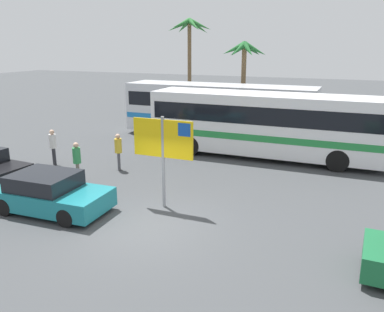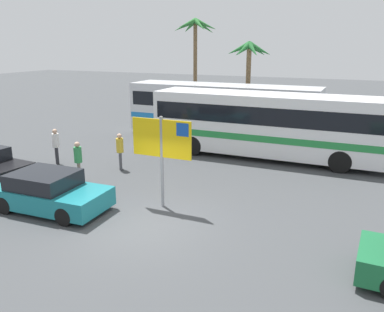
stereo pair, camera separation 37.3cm
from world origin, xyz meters
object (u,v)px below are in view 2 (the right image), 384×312
bus_front_coach (268,122)px  ferry_sign (163,142)px  pedestrian_by_bus (78,158)px  pedestrian_crossing_lot (120,149)px  bus_rear_coach (223,108)px  pedestrian_near_sign (56,143)px  car_teal (49,192)px

bus_front_coach → ferry_sign: size_ratio=3.59×
bus_front_coach → pedestrian_by_bus: bus_front_coach is taller
bus_front_coach → pedestrian_crossing_lot: 7.34m
pedestrian_by_bus → bus_rear_coach: bearing=-146.4°
ferry_sign → pedestrian_near_sign: 7.63m
pedestrian_near_sign → pedestrian_crossing_lot: bearing=-44.8°
pedestrian_crossing_lot → pedestrian_near_sign: bearing=154.2°
pedestrian_near_sign → pedestrian_by_bus: 3.05m
bus_front_coach → ferry_sign: bearing=-102.6°
bus_rear_coach → car_teal: (-1.55, -12.99, -1.15)m
bus_front_coach → car_teal: bearing=-118.4°
bus_rear_coach → pedestrian_crossing_lot: size_ratio=6.87×
car_teal → pedestrian_crossing_lot: (-0.37, 4.84, 0.35)m
bus_rear_coach → pedestrian_crossing_lot: 8.41m
bus_rear_coach → pedestrian_crossing_lot: (-1.92, -8.15, -0.80)m
bus_front_coach → pedestrian_crossing_lot: (-5.55, -4.73, -0.80)m
bus_front_coach → pedestrian_near_sign: size_ratio=6.79×
pedestrian_by_bus → pedestrian_near_sign: bearing=-73.4°
bus_rear_coach → pedestrian_near_sign: bearing=-120.9°
bus_front_coach → bus_rear_coach: bearing=136.8°
bus_front_coach → bus_rear_coach: 4.99m
bus_front_coach → car_teal: size_ratio=2.85×
ferry_sign → car_teal: ferry_sign is taller
pedestrian_near_sign → pedestrian_by_bus: bearing=-84.4°
ferry_sign → pedestrian_crossing_lot: 5.04m
car_teal → pedestrian_crossing_lot: pedestrian_crossing_lot is taller
bus_rear_coach → pedestrian_by_bus: size_ratio=6.82×
pedestrian_by_bus → pedestrian_crossing_lot: (0.65, 2.06, -0.01)m
bus_rear_coach → ferry_sign: 11.32m
bus_rear_coach → pedestrian_near_sign: bus_rear_coach is taller
bus_rear_coach → car_teal: bus_rear_coach is taller
car_teal → pedestrian_near_sign: (-3.63, 4.35, 0.36)m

